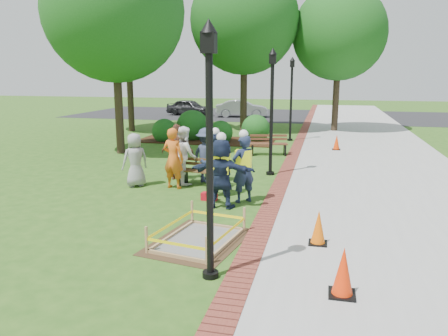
% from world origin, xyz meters
% --- Properties ---
extents(ground, '(100.00, 100.00, 0.00)m').
position_xyz_m(ground, '(0.00, 0.00, 0.00)').
color(ground, '#285116').
rests_on(ground, ground).
extents(sidewalk, '(6.00, 60.00, 0.02)m').
position_xyz_m(sidewalk, '(5.00, 10.00, 0.01)').
color(sidewalk, '#9E9E99').
rests_on(sidewalk, ground).
extents(brick_edging, '(0.50, 60.00, 0.03)m').
position_xyz_m(brick_edging, '(1.75, 10.00, 0.01)').
color(brick_edging, maroon).
rests_on(brick_edging, ground).
extents(mulch_bed, '(7.00, 3.00, 0.05)m').
position_xyz_m(mulch_bed, '(-3.00, 12.00, 0.02)').
color(mulch_bed, '#381E0F').
rests_on(mulch_bed, ground).
extents(parking_lot, '(36.00, 12.00, 0.01)m').
position_xyz_m(parking_lot, '(0.00, 27.00, 0.00)').
color(parking_lot, black).
rests_on(parking_lot, ground).
extents(wet_concrete_pad, '(2.09, 2.57, 0.55)m').
position_xyz_m(wet_concrete_pad, '(0.59, -1.50, 0.23)').
color(wet_concrete_pad, '#47331E').
rests_on(wet_concrete_pad, ground).
extents(bench_near, '(1.58, 0.71, 0.83)m').
position_xyz_m(bench_near, '(-0.59, 2.98, 0.26)').
color(bench_near, '#513A1B').
rests_on(bench_near, ground).
extents(bench_far, '(1.67, 0.85, 0.86)m').
position_xyz_m(bench_far, '(0.70, 8.67, 0.28)').
color(bench_far, brown).
rests_on(bench_far, ground).
extents(cone_front, '(0.42, 0.42, 0.82)m').
position_xyz_m(cone_front, '(3.44, -3.17, 0.40)').
color(cone_front, black).
rests_on(cone_front, ground).
extents(cone_back, '(0.37, 0.37, 0.73)m').
position_xyz_m(cone_back, '(3.02, -1.08, 0.35)').
color(cone_back, black).
rests_on(cone_back, ground).
extents(cone_far, '(0.36, 0.36, 0.71)m').
position_xyz_m(cone_far, '(3.56, 10.59, 0.34)').
color(cone_far, black).
rests_on(cone_far, ground).
extents(toolbox, '(0.45, 0.28, 0.21)m').
position_xyz_m(toolbox, '(0.01, 1.49, 0.11)').
color(toolbox, red).
rests_on(toolbox, ground).
extents(lamp_near, '(0.28, 0.28, 4.26)m').
position_xyz_m(lamp_near, '(1.25, -3.00, 2.48)').
color(lamp_near, black).
rests_on(lamp_near, ground).
extents(lamp_mid, '(0.28, 0.28, 4.26)m').
position_xyz_m(lamp_mid, '(1.25, 5.00, 2.48)').
color(lamp_mid, black).
rests_on(lamp_mid, ground).
extents(lamp_far, '(0.28, 0.28, 4.26)m').
position_xyz_m(lamp_far, '(1.25, 13.00, 2.48)').
color(lamp_far, black).
rests_on(lamp_far, ground).
extents(tree_left, '(5.83, 5.83, 8.86)m').
position_xyz_m(tree_left, '(-5.69, 7.66, 5.93)').
color(tree_left, '#3D2D1E').
rests_on(tree_left, ground).
extents(tree_back, '(6.26, 6.26, 9.59)m').
position_xyz_m(tree_back, '(-1.84, 16.24, 6.45)').
color(tree_back, '#3D2D1E').
rests_on(tree_back, ground).
extents(tree_right, '(5.48, 5.48, 8.48)m').
position_xyz_m(tree_right, '(3.54, 17.68, 5.72)').
color(tree_right, '#3D2D1E').
rests_on(tree_right, ground).
extents(tree_far, '(6.49, 6.49, 9.80)m').
position_xyz_m(tree_far, '(-8.45, 14.70, 6.54)').
color(tree_far, '#3D2D1E').
rests_on(tree_far, ground).
extents(shrub_a, '(1.27, 1.27, 1.27)m').
position_xyz_m(shrub_a, '(-5.00, 11.21, 0.00)').
color(shrub_a, '#184E16').
rests_on(shrub_a, ground).
extents(shrub_b, '(1.69, 1.69, 1.69)m').
position_xyz_m(shrub_b, '(-3.78, 12.14, 0.00)').
color(shrub_b, '#184E16').
rests_on(shrub_b, ground).
extents(shrub_c, '(1.21, 1.21, 1.21)m').
position_xyz_m(shrub_c, '(-2.10, 11.51, 0.00)').
color(shrub_c, '#184E16').
rests_on(shrub_c, ground).
extents(shrub_d, '(1.47, 1.47, 1.47)m').
position_xyz_m(shrub_d, '(-0.49, 12.53, 0.00)').
color(shrub_d, '#184E16').
rests_on(shrub_d, ground).
extents(shrub_e, '(1.09, 1.09, 1.09)m').
position_xyz_m(shrub_e, '(-3.24, 12.60, 0.00)').
color(shrub_e, '#184E16').
rests_on(shrub_e, ground).
extents(casual_person_a, '(0.62, 0.62, 1.66)m').
position_xyz_m(casual_person_a, '(-2.61, 2.46, 0.83)').
color(casual_person_a, gray).
rests_on(casual_person_a, ground).
extents(casual_person_b, '(0.65, 0.49, 1.85)m').
position_xyz_m(casual_person_b, '(-1.38, 2.51, 0.93)').
color(casual_person_b, orange).
rests_on(casual_person_b, ground).
extents(casual_person_c, '(0.65, 0.69, 1.83)m').
position_xyz_m(casual_person_c, '(-1.23, 3.13, 0.91)').
color(casual_person_c, white).
rests_on(casual_person_c, ground).
extents(casual_person_d, '(0.59, 0.39, 1.83)m').
position_xyz_m(casual_person_d, '(-1.64, 3.63, 0.91)').
color(casual_person_d, brown).
rests_on(casual_person_d, ground).
extents(casual_person_e, '(0.67, 0.60, 1.76)m').
position_xyz_m(casual_person_e, '(-0.60, 3.43, 0.88)').
color(casual_person_e, '#2E3751').
rests_on(casual_person_e, ground).
extents(hivis_worker_a, '(0.59, 0.38, 1.98)m').
position_xyz_m(hivis_worker_a, '(0.50, 0.92, 0.98)').
color(hivis_worker_a, '#192842').
rests_on(hivis_worker_a, ground).
extents(hivis_worker_b, '(0.69, 0.67, 1.99)m').
position_xyz_m(hivis_worker_b, '(0.95, 1.56, 0.98)').
color(hivis_worker_b, '#1B1E47').
rests_on(hivis_worker_b, ground).
extents(hivis_worker_c, '(0.62, 0.44, 1.96)m').
position_xyz_m(hivis_worker_c, '(0.05, 2.03, 0.97)').
color(hivis_worker_c, '#151638').
rests_on(hivis_worker_c, ground).
extents(parked_car_a, '(2.78, 4.71, 1.44)m').
position_xyz_m(parked_car_a, '(-8.09, 25.14, 0.00)').
color(parked_car_a, '#262729').
rests_on(parked_car_a, ground).
extents(parked_car_b, '(2.65, 4.78, 1.48)m').
position_xyz_m(parked_car_b, '(-3.58, 24.73, 0.00)').
color(parked_car_b, '#A1A0A5').
rests_on(parked_car_b, ground).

